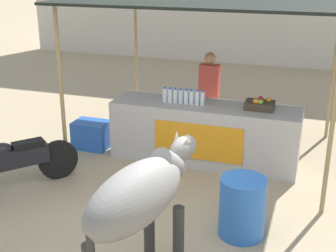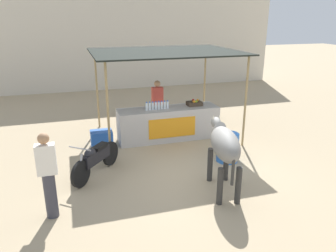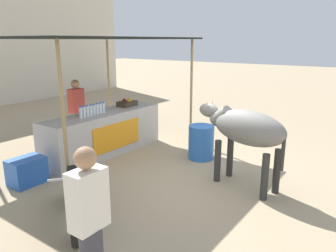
# 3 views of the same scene
# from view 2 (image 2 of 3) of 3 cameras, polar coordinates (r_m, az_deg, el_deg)

# --- Properties ---
(ground_plane) EXTENTS (60.00, 60.00, 0.00)m
(ground_plane) POSITION_cam_2_polar(r_m,az_deg,el_deg) (8.08, 4.64, -7.50)
(ground_plane) COLOR tan
(building_wall_far) EXTENTS (16.00, 0.50, 5.02)m
(building_wall_far) POSITION_cam_2_polar(r_m,az_deg,el_deg) (16.89, -7.91, 15.01)
(building_wall_far) COLOR beige
(building_wall_far) RESTS_ON ground
(stall_counter) EXTENTS (3.00, 0.82, 0.96)m
(stall_counter) POSITION_cam_2_polar(r_m,az_deg,el_deg) (9.82, 0.04, 0.45)
(stall_counter) COLOR #B2ADA8
(stall_counter) RESTS_ON ground
(stall_awning) EXTENTS (4.20, 3.20, 2.59)m
(stall_awning) POSITION_cam_2_polar(r_m,az_deg,el_deg) (9.67, -0.49, 12.34)
(stall_awning) COLOR black
(stall_awning) RESTS_ON ground
(water_bottle_row) EXTENTS (0.70, 0.07, 0.25)m
(water_bottle_row) POSITION_cam_2_polar(r_m,az_deg,el_deg) (9.51, -1.89, 3.57)
(water_bottle_row) COLOR silver
(water_bottle_row) RESTS_ON stall_counter
(fruit_crate) EXTENTS (0.44, 0.32, 0.18)m
(fruit_crate) POSITION_cam_2_polar(r_m,az_deg,el_deg) (9.97, 4.62, 3.98)
(fruit_crate) COLOR #3F3326
(fruit_crate) RESTS_ON stall_counter
(vendor_behind_counter) EXTENTS (0.34, 0.22, 1.65)m
(vendor_behind_counter) POSITION_cam_2_polar(r_m,az_deg,el_deg) (10.37, -1.84, 3.57)
(vendor_behind_counter) COLOR #383842
(vendor_behind_counter) RESTS_ON ground
(cooler_box) EXTENTS (0.60, 0.44, 0.48)m
(cooler_box) POSITION_cam_2_polar(r_m,az_deg,el_deg) (9.45, -11.47, -2.23)
(cooler_box) COLOR blue
(cooler_box) RESTS_ON ground
(water_barrel) EXTENTS (0.55, 0.55, 0.74)m
(water_barrel) POSITION_cam_2_polar(r_m,az_deg,el_deg) (8.49, 10.33, -3.67)
(water_barrel) COLOR blue
(water_barrel) RESTS_ON ground
(cow) EXTENTS (0.81, 1.85, 1.44)m
(cow) POSITION_cam_2_polar(r_m,az_deg,el_deg) (6.84, 9.75, -3.26)
(cow) COLOR gray
(cow) RESTS_ON ground
(motorcycle_parked) EXTENTS (1.20, 1.44, 0.90)m
(motorcycle_parked) POSITION_cam_2_polar(r_m,az_deg,el_deg) (7.77, -12.48, -5.52)
(motorcycle_parked) COLOR black
(motorcycle_parked) RESTS_ON ground
(passerby_on_street) EXTENTS (0.34, 0.22, 1.65)m
(passerby_on_street) POSITION_cam_2_polar(r_m,az_deg,el_deg) (6.29, -20.16, -8.04)
(passerby_on_street) COLOR #383842
(passerby_on_street) RESTS_ON ground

